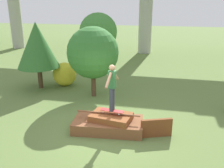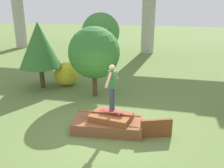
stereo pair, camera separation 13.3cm
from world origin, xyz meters
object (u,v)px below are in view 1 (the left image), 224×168
Objects in this scene: tree_behind_left at (37,45)px; bush_yellow_flowering at (65,74)px; skater at (112,85)px; skateboard at (112,111)px; tree_mid_back at (93,53)px; tree_behind_right at (98,32)px.

tree_behind_left is 2.03m from bush_yellow_flowering.
tree_behind_left is at bearing -149.22° from bush_yellow_flowering.
skater is 1.29× the size of bush_yellow_flowering.
skater is (-0.00, 0.00, 0.93)m from skateboard.
bush_yellow_flowering is at bearing 148.64° from tree_mid_back.
skateboard is 3.69m from tree_mid_back.
tree_mid_back is at bearing 116.52° from skateboard.
tree_behind_left is 6.25m from tree_behind_right.
tree_behind_left reaches higher than skateboard.
tree_behind_left reaches higher than bush_yellow_flowering.
tree_mid_back is (2.99, -0.53, -0.16)m from tree_behind_left.
tree_behind_right reaches higher than tree_mid_back.
tree_behind_left is 2.71× the size of bush_yellow_flowering.
skater is at bearing 165.96° from skateboard.
tree_behind_right is (-3.05, 9.68, 0.55)m from skater.
tree_behind_right is at bearing 76.37° from tree_behind_left.
skateboard is 10.26m from tree_behind_right.
tree_behind_left is 0.94× the size of tree_behind_right.
tree_mid_back is at bearing -31.36° from bush_yellow_flowering.
tree_mid_back is at bearing 116.52° from skater.
skateboard is 0.52× the size of skater.
skateboard is at bearing -14.04° from skater.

